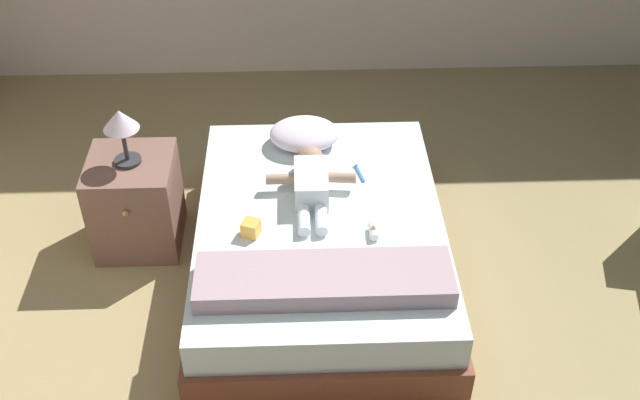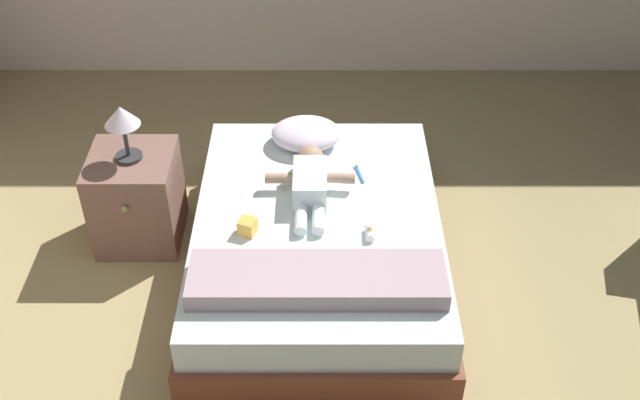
% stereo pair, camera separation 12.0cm
% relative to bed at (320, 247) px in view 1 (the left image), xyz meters
% --- Properties ---
extents(ground_plane, '(8.00, 8.00, 0.00)m').
position_rel_bed_xyz_m(ground_plane, '(0.22, -0.65, -0.21)').
color(ground_plane, tan).
extents(bed, '(1.31, 1.79, 0.43)m').
position_rel_bed_xyz_m(bed, '(0.00, 0.00, 0.00)').
color(bed, brown).
rests_on(bed, ground_plane).
extents(pillow, '(0.40, 0.33, 0.14)m').
position_rel_bed_xyz_m(pillow, '(-0.07, 0.65, 0.29)').
color(pillow, white).
rests_on(pillow, bed).
extents(baby, '(0.48, 0.63, 0.15)m').
position_rel_bed_xyz_m(baby, '(-0.04, 0.20, 0.29)').
color(baby, white).
rests_on(baby, bed).
extents(toothbrush, '(0.05, 0.16, 0.02)m').
position_rel_bed_xyz_m(toothbrush, '(0.23, 0.35, 0.23)').
color(toothbrush, '#397FEA').
rests_on(toothbrush, bed).
extents(nightstand, '(0.46, 0.49, 0.55)m').
position_rel_bed_xyz_m(nightstand, '(-1.02, 0.34, 0.06)').
color(nightstand, '#815B4E').
rests_on(nightstand, ground_plane).
extents(lamp, '(0.19, 0.19, 0.32)m').
position_rel_bed_xyz_m(lamp, '(-1.02, 0.34, 0.58)').
color(lamp, '#333338').
rests_on(lamp, nightstand).
extents(blanket, '(1.18, 0.32, 0.10)m').
position_rel_bed_xyz_m(blanket, '(-0.00, -0.52, 0.27)').
color(blanket, '#AF939B').
rests_on(blanket, bed).
extents(toy_block, '(0.10, 0.10, 0.08)m').
position_rel_bed_xyz_m(toy_block, '(-0.35, -0.14, 0.26)').
color(toy_block, '#F0B346').
rests_on(toy_block, bed).
extents(baby_bottle, '(0.05, 0.10, 0.07)m').
position_rel_bed_xyz_m(baby_bottle, '(0.26, -0.16, 0.25)').
color(baby_bottle, white).
rests_on(baby_bottle, bed).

